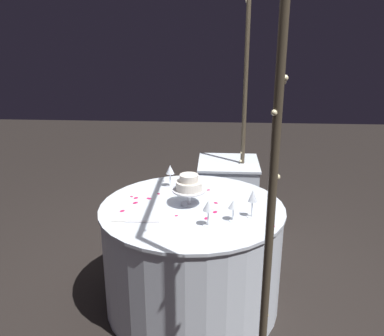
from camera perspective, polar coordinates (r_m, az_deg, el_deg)
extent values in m
plane|color=black|center=(3.14, 0.00, -17.90)|extent=(12.00, 12.00, 0.00)
cylinder|color=#473D2D|center=(3.55, 7.20, 6.85)|extent=(0.04, 0.04, 2.30)
cylinder|color=#473D2D|center=(1.73, 10.79, -6.34)|extent=(0.04, 0.04, 2.30)
sphere|color=#F9EAB2|center=(3.62, 6.85, 2.12)|extent=(0.02, 0.02, 0.02)
sphere|color=#F9EAB2|center=(1.68, 11.67, -1.22)|extent=(0.02, 0.02, 0.02)
sphere|color=#F9EAB2|center=(3.50, 7.59, 21.85)|extent=(0.02, 0.02, 0.02)
sphere|color=#F9EAB2|center=(2.00, 10.16, -19.30)|extent=(0.02, 0.02, 0.02)
sphere|color=#F9EAB2|center=(3.49, 7.77, 18.09)|extent=(0.02, 0.02, 0.02)
sphere|color=#F9EAB2|center=(3.50, 7.51, 14.98)|extent=(0.02, 0.02, 0.02)
sphere|color=#F9EAB2|center=(1.58, 11.26, 7.48)|extent=(0.02, 0.02, 0.02)
sphere|color=#F9EAB2|center=(3.63, 6.69, 0.98)|extent=(0.02, 0.02, 0.02)
sphere|color=#F9EAB2|center=(3.75, 6.62, -3.01)|extent=(0.02, 0.02, 0.02)
sphere|color=#F9EAB2|center=(1.59, 12.71, 12.00)|extent=(0.02, 0.02, 0.02)
sphere|color=#F9EAB2|center=(1.60, 12.42, 11.49)|extent=(0.02, 0.02, 0.02)
sphere|color=#F9EAB2|center=(3.50, 7.50, 13.87)|extent=(0.02, 0.02, 0.02)
cylinder|color=silver|center=(2.93, 0.00, -12.18)|extent=(1.21, 1.21, 0.73)
cylinder|color=silver|center=(2.76, 0.00, -5.50)|extent=(1.23, 1.23, 0.02)
cube|color=silver|center=(3.81, 4.89, -4.65)|extent=(0.51, 0.51, 0.73)
cube|color=silver|center=(3.68, 5.05, 0.71)|extent=(0.53, 0.53, 0.02)
cylinder|color=silver|center=(2.78, -0.41, -4.98)|extent=(0.11, 0.11, 0.01)
cylinder|color=silver|center=(2.76, -0.41, -4.05)|extent=(0.02, 0.02, 0.09)
cylinder|color=silver|center=(2.74, -0.42, -3.09)|extent=(0.22, 0.22, 0.01)
cylinder|color=silver|center=(2.73, -0.42, -2.44)|extent=(0.17, 0.17, 0.06)
cylinder|color=silver|center=(2.71, -0.42, -1.40)|extent=(0.12, 0.12, 0.05)
cylinder|color=silver|center=(3.10, -3.00, -2.52)|extent=(0.06, 0.06, 0.00)
cylinder|color=silver|center=(3.08, -3.01, -1.63)|extent=(0.01, 0.01, 0.10)
cone|color=silver|center=(3.05, -3.04, -0.18)|extent=(0.06, 0.06, 0.07)
cylinder|color=silver|center=(2.50, 2.22, -7.88)|extent=(0.06, 0.06, 0.00)
cylinder|color=silver|center=(2.48, 2.23, -6.86)|extent=(0.01, 0.01, 0.09)
cone|color=silver|center=(2.45, 2.26, -5.16)|extent=(0.07, 0.07, 0.07)
cylinder|color=silver|center=(2.58, 5.65, -7.15)|extent=(0.06, 0.06, 0.00)
cylinder|color=silver|center=(2.56, 5.68, -6.32)|extent=(0.01, 0.01, 0.08)
cone|color=silver|center=(2.53, 5.72, -4.99)|extent=(0.06, 0.06, 0.05)
cylinder|color=silver|center=(2.64, 8.20, -6.64)|extent=(0.06, 0.06, 0.00)
cylinder|color=silver|center=(2.61, 8.26, -5.59)|extent=(0.01, 0.01, 0.10)
cone|color=silver|center=(2.58, 8.35, -3.81)|extent=(0.05, 0.05, 0.07)
cube|color=silver|center=(2.56, -6.96, -7.36)|extent=(0.03, 0.22, 0.01)
cube|color=white|center=(2.59, -10.05, -7.18)|extent=(0.02, 0.09, 0.01)
ellipsoid|color=#C61951|center=(2.94, -8.31, -3.90)|extent=(0.03, 0.03, 0.00)
ellipsoid|color=#C61951|center=(2.68, 3.20, -6.07)|extent=(0.05, 0.04, 0.00)
ellipsoid|color=#C61951|center=(2.96, -4.61, -3.56)|extent=(0.03, 0.03, 0.00)
ellipsoid|color=#C61951|center=(3.03, 2.28, -3.03)|extent=(0.03, 0.03, 0.00)
ellipsoid|color=#C61951|center=(2.62, -2.16, -6.57)|extent=(0.03, 0.03, 0.00)
ellipsoid|color=#C61951|center=(2.72, -9.59, -5.85)|extent=(0.04, 0.04, 0.00)
ellipsoid|color=#C61951|center=(2.83, -7.80, -4.77)|extent=(0.05, 0.05, 0.00)
ellipsoid|color=#C61951|center=(2.54, 11.01, -7.83)|extent=(0.04, 0.04, 0.00)
ellipsoid|color=#C61951|center=(2.91, -7.74, -4.10)|extent=(0.04, 0.04, 0.00)
ellipsoid|color=#C61951|center=(2.81, 3.31, -4.81)|extent=(0.04, 0.04, 0.00)
ellipsoid|color=#C61951|center=(2.59, 1.97, -6.94)|extent=(0.03, 0.03, 0.00)
ellipsoid|color=#C61951|center=(2.89, -5.95, -4.19)|extent=(0.04, 0.05, 0.00)
ellipsoid|color=#C61951|center=(2.73, 2.40, -5.58)|extent=(0.04, 0.04, 0.00)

